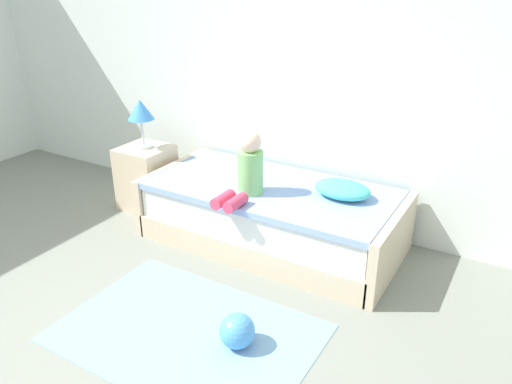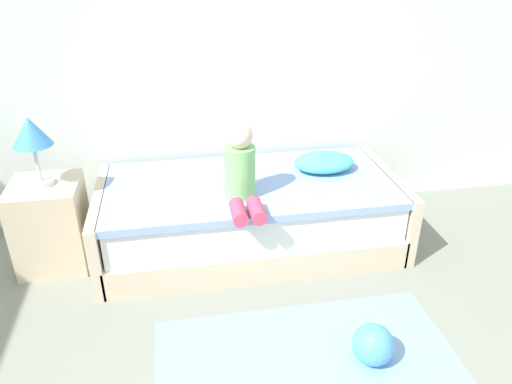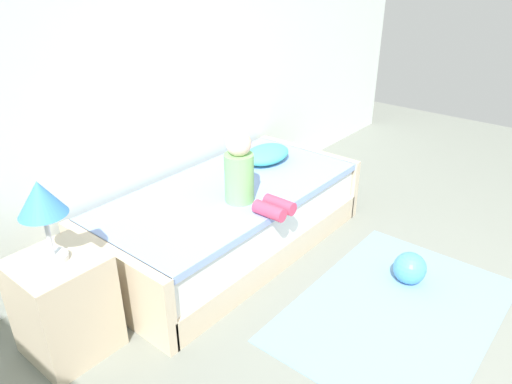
{
  "view_description": "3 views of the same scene",
  "coord_description": "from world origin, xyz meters",
  "px_view_note": "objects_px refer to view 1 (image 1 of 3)",
  "views": [
    {
      "loc": [
        1.95,
        -1.25,
        2.1
      ],
      "look_at": [
        0.18,
        1.75,
        0.55
      ],
      "focal_mm": 35.0,
      "sensor_mm": 36.0,
      "label": 1
    },
    {
      "loc": [
        -0.3,
        -0.99,
        1.98
      ],
      "look_at": [
        0.18,
        1.75,
        0.55
      ],
      "focal_mm": 34.05,
      "sensor_mm": 36.0,
      "label": 2
    },
    {
      "loc": [
        -2.08,
        -0.11,
        2.02
      ],
      "look_at": [
        0.18,
        1.75,
        0.55
      ],
      "focal_mm": 33.37,
      "sensor_mm": 36.0,
      "label": 3
    }
  ],
  "objects_px": {
    "bed": "(271,215)",
    "nightstand": "(147,178)",
    "table_lamp": "(141,112)",
    "toy_ball": "(237,331)",
    "pillow": "(342,189)",
    "child_figure": "(247,170)"
  },
  "relations": [
    {
      "from": "nightstand",
      "to": "toy_ball",
      "type": "relative_size",
      "value": 2.71
    },
    {
      "from": "nightstand",
      "to": "table_lamp",
      "type": "bearing_deg",
      "value": 0.0
    },
    {
      "from": "toy_ball",
      "to": "child_figure",
      "type": "bearing_deg",
      "value": 118.21
    },
    {
      "from": "nightstand",
      "to": "bed",
      "type": "bearing_deg",
      "value": 0.06
    },
    {
      "from": "child_figure",
      "to": "toy_ball",
      "type": "height_order",
      "value": "child_figure"
    },
    {
      "from": "child_figure",
      "to": "bed",
      "type": "bearing_deg",
      "value": 67.89
    },
    {
      "from": "table_lamp",
      "to": "pillow",
      "type": "xyz_separation_m",
      "value": [
        1.91,
        0.1,
        -0.37
      ]
    },
    {
      "from": "nightstand",
      "to": "table_lamp",
      "type": "height_order",
      "value": "table_lamp"
    },
    {
      "from": "nightstand",
      "to": "child_figure",
      "type": "xyz_separation_m",
      "value": [
        1.26,
        -0.23,
        0.4
      ]
    },
    {
      "from": "nightstand",
      "to": "child_figure",
      "type": "relative_size",
      "value": 1.18
    },
    {
      "from": "nightstand",
      "to": "toy_ball",
      "type": "height_order",
      "value": "nightstand"
    },
    {
      "from": "bed",
      "to": "pillow",
      "type": "xyz_separation_m",
      "value": [
        0.56,
        0.1,
        0.32
      ]
    },
    {
      "from": "child_figure",
      "to": "toy_ball",
      "type": "bearing_deg",
      "value": -61.79
    },
    {
      "from": "bed",
      "to": "toy_ball",
      "type": "xyz_separation_m",
      "value": [
        0.45,
        -1.24,
        -0.14
      ]
    },
    {
      "from": "bed",
      "to": "nightstand",
      "type": "distance_m",
      "value": 1.35
    },
    {
      "from": "pillow",
      "to": "toy_ball",
      "type": "height_order",
      "value": "pillow"
    },
    {
      "from": "bed",
      "to": "child_figure",
      "type": "relative_size",
      "value": 4.14
    },
    {
      "from": "table_lamp",
      "to": "pillow",
      "type": "height_order",
      "value": "table_lamp"
    },
    {
      "from": "table_lamp",
      "to": "toy_ball",
      "type": "distance_m",
      "value": 2.33
    },
    {
      "from": "bed",
      "to": "table_lamp",
      "type": "relative_size",
      "value": 4.69
    },
    {
      "from": "child_figure",
      "to": "toy_ball",
      "type": "distance_m",
      "value": 1.29
    },
    {
      "from": "bed",
      "to": "nightstand",
      "type": "xyz_separation_m",
      "value": [
        -1.35,
        -0.0,
        0.05
      ]
    }
  ]
}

